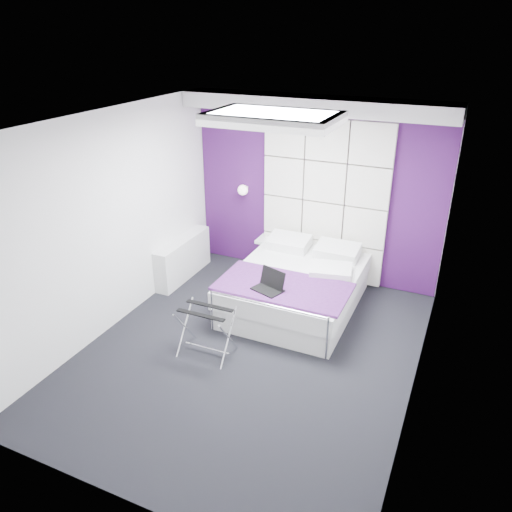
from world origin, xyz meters
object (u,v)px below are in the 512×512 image
Objects in this scene: nightstand at (271,241)px; laptop at (269,284)px; radiator at (183,258)px; wall_lamp at (244,189)px; bed at (296,287)px; luggage_rack at (206,332)px.

laptop reaches higher than nightstand.
radiator is at bearing 174.97° from laptop.
bed is (1.17, -0.89, -0.93)m from wall_lamp.
wall_lamp is at bearing 49.90° from radiator.
nightstand is at bearing 33.25° from radiator.
nightstand is 0.70× the size of luggage_rack.
wall_lamp is at bearing 142.84° from bed.
radiator is 2.07× the size of luggage_rack.
wall_lamp is at bearing 143.58° from laptop.
nightstand is (-0.71, 0.85, 0.21)m from bed.
laptop is at bearing -68.19° from nightstand.
wall_lamp is at bearing 175.01° from nightstand.
laptop reaches higher than bed.
wall_lamp reaches higher than bed.
radiator is 1.81m from bed.
wall_lamp is 0.26× the size of luggage_rack.
radiator reaches higher than luggage_rack.
laptop reaches higher than luggage_rack.
bed is 3.34× the size of luggage_rack.
laptop is at bearing 59.67° from luggage_rack.
laptop is (1.04, -1.50, -0.62)m from wall_lamp.
luggage_rack is at bearing -75.07° from wall_lamp.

